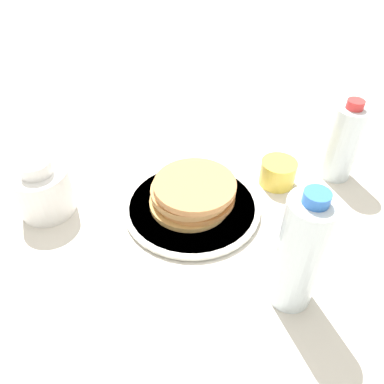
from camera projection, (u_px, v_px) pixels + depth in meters
name	position (u px, v px, depth m)	size (l,w,h in m)	color
ground_plane	(184.00, 204.00, 0.81)	(4.00, 4.00, 0.00)	silver
plate	(192.00, 206.00, 0.79)	(0.29, 0.29, 0.01)	silver
pancake_stack	(193.00, 192.00, 0.78)	(0.18, 0.17, 0.06)	tan
juice_glass	(278.00, 173.00, 0.84)	(0.08, 0.08, 0.06)	yellow
cream_jug	(43.00, 190.00, 0.76)	(0.11, 0.11, 0.13)	white
water_bottle_near	(343.00, 143.00, 0.83)	(0.07, 0.07, 0.19)	silver
water_bottle_mid	(300.00, 253.00, 0.57)	(0.07, 0.07, 0.23)	silver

